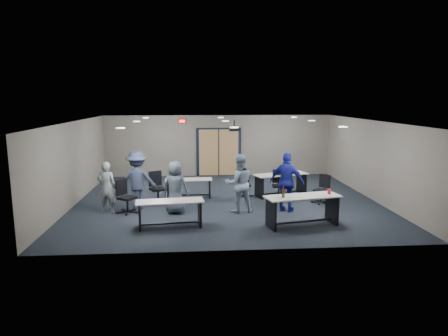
{
  "coord_description": "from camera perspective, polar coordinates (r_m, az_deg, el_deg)",
  "views": [
    {
      "loc": [
        -1.05,
        -13.15,
        3.45
      ],
      "look_at": [
        -0.11,
        -0.3,
        1.18
      ],
      "focal_mm": 32.0,
      "sensor_mm": 36.0,
      "label": 1
    }
  ],
  "objects": [
    {
      "name": "double_door",
      "position": [
        17.8,
        -0.76,
        2.24
      ],
      "size": [
        2.0,
        0.07,
        2.2
      ],
      "color": "black",
      "rests_on": "back_wall"
    },
    {
      "name": "ceiling_can_lights",
      "position": [
        13.46,
        0.31,
        6.66
      ],
      "size": [
        6.24,
        5.74,
        0.02
      ],
      "primitive_type": null,
      "color": "white",
      "rests_on": "ceiling"
    },
    {
      "name": "exit_sign",
      "position": [
        17.63,
        -6.0,
        6.68
      ],
      "size": [
        0.32,
        0.07,
        0.18
      ],
      "color": "black",
      "rests_on": "back_wall"
    },
    {
      "name": "chair_back_d",
      "position": [
        13.9,
        7.84,
        -2.38
      ],
      "size": [
        0.69,
        0.69,
        0.99
      ],
      "primitive_type": null,
      "rotation": [
        0.0,
        0.0,
        -0.12
      ],
      "color": "black",
      "rests_on": "floor"
    },
    {
      "name": "person_back",
      "position": [
        12.79,
        -12.3,
        -1.68
      ],
      "size": [
        1.22,
        0.75,
        1.83
      ],
      "primitive_type": "imported",
      "rotation": [
        0.0,
        0.0,
        3.2
      ],
      "color": "#364261",
      "rests_on": "floor"
    },
    {
      "name": "floor",
      "position": [
        13.63,
        0.38,
        -4.68
      ],
      "size": [
        10.0,
        10.0,
        0.0
      ],
      "primitive_type": "plane",
      "color": "#1C232C",
      "rests_on": "ground"
    },
    {
      "name": "chair_back_c",
      "position": [
        14.06,
        2.93,
        -2.24
      ],
      "size": [
        0.61,
        0.61,
        0.95
      ],
      "primitive_type": null,
      "rotation": [
        0.0,
        0.0,
        0.02
      ],
      "color": "black",
      "rests_on": "floor"
    },
    {
      "name": "table_front_left",
      "position": [
        10.89,
        -7.72,
        -5.83
      ],
      "size": [
        1.86,
        0.79,
        0.73
      ],
      "rotation": [
        0.0,
        0.0,
        0.11
      ],
      "color": "beige",
      "rests_on": "floor"
    },
    {
      "name": "person_lightblue",
      "position": [
        12.12,
        2.17,
        -2.19
      ],
      "size": [
        0.96,
        0.79,
        1.79
      ],
      "primitive_type": "imported",
      "rotation": [
        0.0,
        0.0,
        3.28
      ],
      "color": "#95AAC6",
      "rests_on": "floor"
    },
    {
      "name": "table_front_right",
      "position": [
        11.09,
        11.13,
        -5.2
      ],
      "size": [
        2.16,
        1.1,
        1.15
      ],
      "rotation": [
        0.0,
        0.0,
        0.21
      ],
      "color": "beige",
      "rests_on": "floor"
    },
    {
      "name": "table_back_left",
      "position": [
        14.01,
        -5.04,
        -2.42
      ],
      "size": [
        1.63,
        0.57,
        0.66
      ],
      "rotation": [
        0.0,
        0.0,
        0.02
      ],
      "color": "beige",
      "rests_on": "floor"
    },
    {
      "name": "chair_loose_right",
      "position": [
        13.59,
        13.74,
        -2.97
      ],
      "size": [
        0.84,
        0.84,
        0.94
      ],
      "primitive_type": null,
      "rotation": [
        0.0,
        0.0,
        -0.83
      ],
      "color": "black",
      "rests_on": "floor"
    },
    {
      "name": "ceiling",
      "position": [
        13.21,
        0.39,
        6.73
      ],
      "size": [
        10.0,
        9.0,
        0.04
      ],
      "primitive_type": "cube",
      "color": "white",
      "rests_on": "back_wall"
    },
    {
      "name": "right_wall",
      "position": [
        14.63,
        20.31,
        1.1
      ],
      "size": [
        0.04,
        9.0,
        2.7
      ],
      "primitive_type": "cube",
      "color": "slate",
      "rests_on": "floor"
    },
    {
      "name": "front_wall",
      "position": [
        8.96,
        2.69,
        -3.58
      ],
      "size": [
        10.0,
        0.04,
        2.7
      ],
      "primitive_type": "cube",
      "color": "slate",
      "rests_on": "floor"
    },
    {
      "name": "person_plaid",
      "position": [
        12.09,
        -6.94,
        -2.77
      ],
      "size": [
        0.88,
        0.69,
        1.59
      ],
      "primitive_type": "imported",
      "rotation": [
        0.0,
        0.0,
        2.88
      ],
      "color": "#4C5869",
      "rests_on": "floor"
    },
    {
      "name": "ceiling_projector",
      "position": [
        13.75,
        1.48,
        5.62
      ],
      "size": [
        0.35,
        0.32,
        0.37
      ],
      "color": "black",
      "rests_on": "ceiling"
    },
    {
      "name": "back_wall",
      "position": [
        17.8,
        -0.77,
        3.21
      ],
      "size": [
        10.0,
        0.04,
        2.7
      ],
      "primitive_type": "cube",
      "color": "slate",
      "rests_on": "floor"
    },
    {
      "name": "chair_loose_left",
      "position": [
        12.43,
        -13.67,
        -3.99
      ],
      "size": [
        0.89,
        0.89,
        1.02
      ],
      "primitive_type": null,
      "rotation": [
        0.0,
        0.0,
        0.96
      ],
      "color": "black",
      "rests_on": "floor"
    },
    {
      "name": "table_back_right",
      "position": [
        14.35,
        8.13,
        -1.81
      ],
      "size": [
        2.06,
        1.24,
        0.79
      ],
      "rotation": [
        0.0,
        0.0,
        0.32
      ],
      "color": "beige",
      "rests_on": "floor"
    },
    {
      "name": "left_wall",
      "position": [
        13.89,
        -20.65,
        0.64
      ],
      "size": [
        0.04,
        9.0,
        2.7
      ],
      "primitive_type": "cube",
      "color": "slate",
      "rests_on": "floor"
    },
    {
      "name": "chair_back_a",
      "position": [
        13.34,
        -9.42,
        -2.8
      ],
      "size": [
        0.89,
        0.89,
        1.06
      ],
      "primitive_type": null,
      "rotation": [
        0.0,
        0.0,
        0.47
      ],
      "color": "black",
      "rests_on": "floor"
    },
    {
      "name": "person_navy",
      "position": [
        12.32,
        8.99,
        -2.02
      ],
      "size": [
        1.15,
        0.92,
        1.83
      ],
      "primitive_type": "imported",
      "rotation": [
        0.0,
        0.0,
        2.62
      ],
      "color": "navy",
      "rests_on": "floor"
    },
    {
      "name": "person_gray",
      "position": [
        12.55,
        -16.41,
        -2.66
      ],
      "size": [
        0.61,
        0.44,
        1.58
      ],
      "primitive_type": "imported",
      "rotation": [
        0.0,
        0.0,
        3.04
      ],
      "color": "#949FA2",
      "rests_on": "floor"
    }
  ]
}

